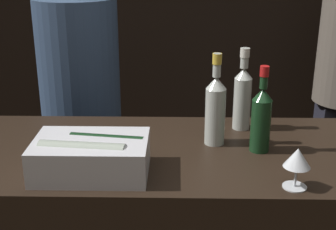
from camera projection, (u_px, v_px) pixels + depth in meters
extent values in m
cube|color=silver|center=(91.00, 157.00, 1.48)|extent=(0.36, 0.23, 0.11)
cylinder|color=#9EA899|center=(82.00, 153.00, 1.44)|extent=(0.27, 0.10, 0.07)
cylinder|color=#143319|center=(107.00, 144.00, 1.51)|extent=(0.25, 0.09, 0.06)
cylinder|color=silver|center=(294.00, 187.00, 1.41)|extent=(0.07, 0.07, 0.00)
cylinder|color=silver|center=(295.00, 176.00, 1.40)|extent=(0.01, 0.01, 0.07)
cone|color=silver|center=(297.00, 158.00, 1.38)|extent=(0.08, 0.08, 0.06)
cylinder|color=#143319|center=(261.00, 126.00, 1.63)|extent=(0.07, 0.07, 0.19)
cone|color=#143319|center=(263.00, 94.00, 1.59)|extent=(0.07, 0.07, 0.04)
cylinder|color=#143319|center=(264.00, 77.00, 1.57)|extent=(0.03, 0.03, 0.08)
cylinder|color=red|center=(265.00, 71.00, 1.56)|extent=(0.03, 0.03, 0.04)
cylinder|color=#B2B7AD|center=(215.00, 117.00, 1.69)|extent=(0.07, 0.07, 0.21)
cone|color=#B2B7AD|center=(216.00, 83.00, 1.64)|extent=(0.07, 0.07, 0.04)
cylinder|color=#B2B7AD|center=(217.00, 65.00, 1.62)|extent=(0.03, 0.03, 0.08)
cylinder|color=gold|center=(217.00, 59.00, 1.61)|extent=(0.03, 0.03, 0.04)
cylinder|color=#B2B7AD|center=(242.00, 104.00, 1.83)|extent=(0.07, 0.07, 0.20)
cone|color=#B2B7AD|center=(244.00, 73.00, 1.78)|extent=(0.07, 0.07, 0.04)
cylinder|color=#B2B7AD|center=(245.00, 58.00, 1.76)|extent=(0.03, 0.03, 0.08)
cylinder|color=silver|center=(245.00, 53.00, 1.75)|extent=(0.04, 0.04, 0.03)
cube|color=black|center=(88.00, 197.00, 2.58)|extent=(0.30, 0.22, 0.75)
cylinder|color=#334766|center=(79.00, 69.00, 2.33)|extent=(0.40, 0.40, 0.70)
cube|color=black|center=(336.00, 163.00, 2.91)|extent=(0.29, 0.21, 0.82)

